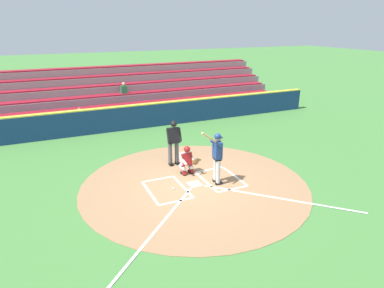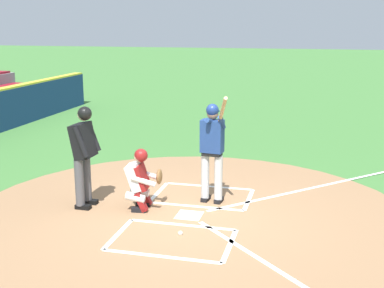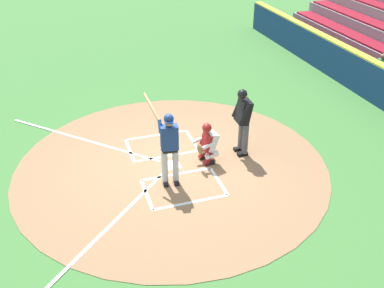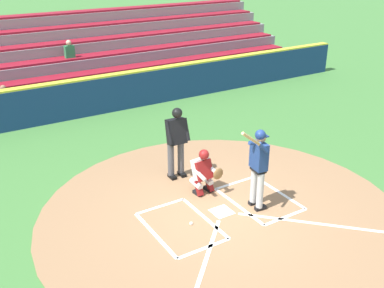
{
  "view_description": "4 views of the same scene",
  "coord_description": "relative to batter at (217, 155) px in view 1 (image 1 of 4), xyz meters",
  "views": [
    {
      "loc": [
        4.53,
        9.84,
        5.4
      ],
      "look_at": [
        -0.44,
        -1.19,
        1.07
      ],
      "focal_mm": 31.63,
      "sensor_mm": 36.0,
      "label": 1
    },
    {
      "loc": [
        8.03,
        2.06,
        3.29
      ],
      "look_at": [
        -0.23,
        -0.01,
        1.24
      ],
      "focal_mm": 47.25,
      "sensor_mm": 36.0,
      "label": 2
    },
    {
      "loc": [
        -9.3,
        2.43,
        6.27
      ],
      "look_at": [
        -0.53,
        -0.38,
        0.87
      ],
      "focal_mm": 41.41,
      "sensor_mm": 36.0,
      "label": 3
    },
    {
      "loc": [
        5.0,
        6.86,
        5.39
      ],
      "look_at": [
        -0.06,
        -1.35,
        1.12
      ],
      "focal_mm": 42.23,
      "sensor_mm": 36.0,
      "label": 4
    }
  ],
  "objects": [
    {
      "name": "catcher",
      "position": [
        0.63,
        -1.17,
        -0.51
      ],
      "size": [
        0.63,
        0.61,
        1.13
      ],
      "color": "black",
      "rests_on": "ground"
    },
    {
      "name": "ground_plane",
      "position": [
        0.75,
        -0.25,
        -1.1
      ],
      "size": [
        120.0,
        120.0,
        0.0
      ],
      "primitive_type": "plane",
      "color": "#427A38"
    },
    {
      "name": "dirt_circle",
      "position": [
        0.75,
        -0.25,
        -1.09
      ],
      "size": [
        8.0,
        8.0,
        0.01
      ],
      "primitive_type": "cylinder",
      "color": "#99704C",
      "rests_on": "ground"
    },
    {
      "name": "bleacher_stand",
      "position": [
        0.75,
        -11.58,
        -0.1
      ],
      "size": [
        20.0,
        5.1,
        3.0
      ],
      "color": "gray",
      "rests_on": "ground"
    },
    {
      "name": "plate_umpire",
      "position": [
        0.77,
        -2.19,
        -0.02
      ],
      "size": [
        0.59,
        0.42,
        1.86
      ],
      "color": "#4C4C51",
      "rests_on": "ground"
    },
    {
      "name": "home_plate_and_chalk",
      "position": [
        0.75,
        0.63,
        -1.08
      ],
      "size": [
        7.93,
        4.91,
        0.01
      ],
      "color": "white",
      "rests_on": "dirt_circle"
    },
    {
      "name": "backstop_wall",
      "position": [
        0.75,
        -7.75,
        -0.45
      ],
      "size": [
        22.0,
        0.36,
        1.31
      ],
      "color": "navy",
      "rests_on": "ground"
    },
    {
      "name": "baseball",
      "position": [
        1.58,
        -0.18,
        -1.06
      ],
      "size": [
        0.07,
        0.07,
        0.07
      ],
      "primitive_type": "sphere",
      "color": "white",
      "rests_on": "ground"
    },
    {
      "name": "batter",
      "position": [
        0.0,
        0.0,
        0.0
      ],
      "size": [
        0.99,
        0.63,
        2.13
      ],
      "color": "#BCBCBC",
      "rests_on": "ground"
    }
  ]
}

